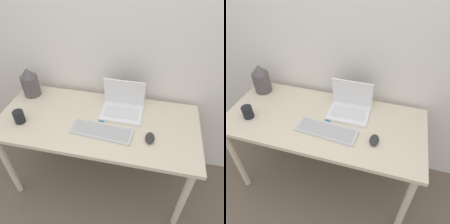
# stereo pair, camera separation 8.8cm
# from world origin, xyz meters

# --- Properties ---
(ground_plane) EXTENTS (12.00, 12.00, 0.00)m
(ground_plane) POSITION_xyz_m (0.00, 0.00, 0.00)
(ground_plane) COLOR #6B5B4C
(wall_back) EXTENTS (6.00, 0.05, 2.50)m
(wall_back) POSITION_xyz_m (0.00, 0.72, 1.25)
(wall_back) COLOR silver
(wall_back) RESTS_ON ground_plane
(desk) EXTENTS (1.46, 0.65, 0.73)m
(desk) POSITION_xyz_m (0.00, 0.33, 0.65)
(desk) COLOR beige
(desk) RESTS_ON ground_plane
(laptop) EXTENTS (0.30, 0.23, 0.24)m
(laptop) POSITION_xyz_m (0.16, 0.47, 0.79)
(laptop) COLOR white
(laptop) RESTS_ON desk
(keyboard) EXTENTS (0.44, 0.17, 0.02)m
(keyboard) POSITION_xyz_m (0.06, 0.22, 0.74)
(keyboard) COLOR silver
(keyboard) RESTS_ON desk
(mouse) EXTENTS (0.06, 0.10, 0.03)m
(mouse) POSITION_xyz_m (0.39, 0.22, 0.75)
(mouse) COLOR #2D2D2D
(mouse) RESTS_ON desk
(vase) EXTENTS (0.14, 0.14, 0.24)m
(vase) POSITION_xyz_m (-0.61, 0.53, 0.85)
(vase) COLOR #514C4C
(vase) RESTS_ON desk
(mp3_player) EXTENTS (0.04, 0.05, 0.01)m
(mp3_player) POSITION_xyz_m (0.04, 0.34, 0.74)
(mp3_player) COLOR #1E7FB7
(mp3_player) RESTS_ON desk
(mug) EXTENTS (0.07, 0.07, 0.09)m
(mug) POSITION_xyz_m (-0.53, 0.20, 0.78)
(mug) COLOR black
(mug) RESTS_ON desk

